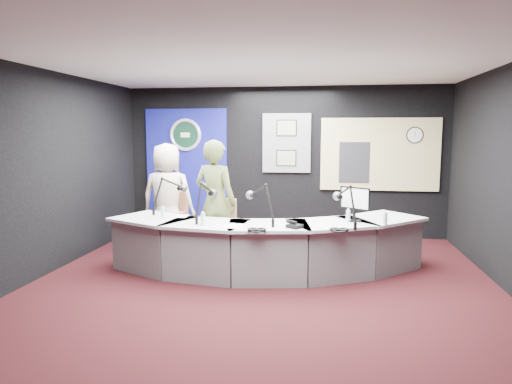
# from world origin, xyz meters

# --- Properties ---
(ground) EXTENTS (6.00, 6.00, 0.00)m
(ground) POSITION_xyz_m (0.00, 0.00, 0.00)
(ground) COLOR black
(ground) RESTS_ON ground
(ceiling) EXTENTS (6.00, 6.00, 0.02)m
(ceiling) POSITION_xyz_m (0.00, 0.00, 2.80)
(ceiling) COLOR silver
(ceiling) RESTS_ON ground
(wall_back) EXTENTS (6.00, 0.02, 2.80)m
(wall_back) POSITION_xyz_m (0.00, 3.00, 1.40)
(wall_back) COLOR black
(wall_back) RESTS_ON ground
(wall_front) EXTENTS (6.00, 0.02, 2.80)m
(wall_front) POSITION_xyz_m (0.00, -3.00, 1.40)
(wall_front) COLOR black
(wall_front) RESTS_ON ground
(wall_left) EXTENTS (0.02, 6.00, 2.80)m
(wall_left) POSITION_xyz_m (-3.00, 0.00, 1.40)
(wall_left) COLOR black
(wall_left) RESTS_ON ground
(broadcast_desk) EXTENTS (4.50, 1.90, 0.75)m
(broadcast_desk) POSITION_xyz_m (-0.05, 0.55, 0.38)
(broadcast_desk) COLOR #B7BABB
(broadcast_desk) RESTS_ON ground
(backdrop_panel) EXTENTS (1.60, 0.05, 2.30)m
(backdrop_panel) POSITION_xyz_m (-1.90, 2.97, 1.25)
(backdrop_panel) COLOR navy
(backdrop_panel) RESTS_ON wall_back
(agency_seal) EXTENTS (0.63, 0.07, 0.63)m
(agency_seal) POSITION_xyz_m (-1.90, 2.93, 1.90)
(agency_seal) COLOR silver
(agency_seal) RESTS_ON backdrop_panel
(seal_center) EXTENTS (0.48, 0.01, 0.48)m
(seal_center) POSITION_xyz_m (-1.90, 2.94, 1.90)
(seal_center) COLOR black
(seal_center) RESTS_ON backdrop_panel
(pinboard) EXTENTS (0.90, 0.04, 1.10)m
(pinboard) POSITION_xyz_m (0.05, 2.97, 1.75)
(pinboard) COLOR slate
(pinboard) RESTS_ON wall_back
(framed_photo_upper) EXTENTS (0.34, 0.02, 0.27)m
(framed_photo_upper) POSITION_xyz_m (0.05, 2.94, 2.03)
(framed_photo_upper) COLOR gray
(framed_photo_upper) RESTS_ON pinboard
(framed_photo_lower) EXTENTS (0.34, 0.02, 0.27)m
(framed_photo_lower) POSITION_xyz_m (0.05, 2.94, 1.47)
(framed_photo_lower) COLOR gray
(framed_photo_lower) RESTS_ON pinboard
(booth_window_frame) EXTENTS (2.12, 0.06, 1.32)m
(booth_window_frame) POSITION_xyz_m (1.75, 2.97, 1.55)
(booth_window_frame) COLOR #CDBE80
(booth_window_frame) RESTS_ON wall_back
(booth_glow) EXTENTS (2.00, 0.02, 1.20)m
(booth_glow) POSITION_xyz_m (1.75, 2.96, 1.55)
(booth_glow) COLOR beige
(booth_glow) RESTS_ON booth_window_frame
(equipment_rack) EXTENTS (0.55, 0.02, 0.75)m
(equipment_rack) POSITION_xyz_m (1.30, 2.94, 1.40)
(equipment_rack) COLOR black
(equipment_rack) RESTS_ON booth_window_frame
(wall_clock) EXTENTS (0.28, 0.01, 0.28)m
(wall_clock) POSITION_xyz_m (2.35, 2.94, 1.90)
(wall_clock) COLOR white
(wall_clock) RESTS_ON booth_window_frame
(armchair_left) EXTENTS (0.68, 0.68, 0.96)m
(armchair_left) POSITION_xyz_m (-1.80, 1.57, 0.48)
(armchair_left) COLOR #B47652
(armchair_left) RESTS_ON ground
(armchair_right) EXTENTS (0.70, 0.70, 1.05)m
(armchair_right) POSITION_xyz_m (-0.82, 0.87, 0.52)
(armchair_right) COLOR #B47652
(armchair_right) RESTS_ON ground
(draped_jacket) EXTENTS (0.51, 0.24, 0.70)m
(draped_jacket) POSITION_xyz_m (-1.89, 1.80, 0.62)
(draped_jacket) COLOR #6C6A5B
(draped_jacket) RESTS_ON armchair_left
(person_man) EXTENTS (0.88, 0.59, 1.78)m
(person_man) POSITION_xyz_m (-1.80, 1.57, 0.89)
(person_man) COLOR beige
(person_man) RESTS_ON ground
(person_woman) EXTENTS (0.78, 0.63, 1.84)m
(person_woman) POSITION_xyz_m (-0.82, 0.87, 0.92)
(person_woman) COLOR #515B2F
(person_woman) RESTS_ON ground
(computer_monitor) EXTENTS (0.35, 0.24, 0.27)m
(computer_monitor) POSITION_xyz_m (1.17, 0.60, 1.07)
(computer_monitor) COLOR black
(computer_monitor) RESTS_ON broadcast_desk
(desk_phone) EXTENTS (0.23, 0.22, 0.04)m
(desk_phone) POSITION_xyz_m (0.41, 0.05, 0.78)
(desk_phone) COLOR black
(desk_phone) RESTS_ON broadcast_desk
(headphones_near) EXTENTS (0.24, 0.24, 0.04)m
(headphones_near) POSITION_xyz_m (0.96, -0.04, 0.77)
(headphones_near) COLOR black
(headphones_near) RESTS_ON broadcast_desk
(headphones_far) EXTENTS (0.21, 0.21, 0.04)m
(headphones_far) POSITION_xyz_m (-0.04, -0.20, 0.77)
(headphones_far) COLOR black
(headphones_far) RESTS_ON broadcast_desk
(paper_stack) EXTENTS (0.21, 0.28, 0.00)m
(paper_stack) POSITION_xyz_m (-1.26, 0.63, 0.75)
(paper_stack) COLOR white
(paper_stack) RESTS_ON broadcast_desk
(notepad) EXTENTS (0.26, 0.33, 0.00)m
(notepad) POSITION_xyz_m (-0.38, 0.05, 0.75)
(notepad) COLOR white
(notepad) RESTS_ON broadcast_desk
(boom_mic_a) EXTENTS (0.41, 0.67, 0.60)m
(boom_mic_a) POSITION_xyz_m (-1.55, 0.93, 1.05)
(boom_mic_a) COLOR black
(boom_mic_a) RESTS_ON broadcast_desk
(boom_mic_b) EXTENTS (0.19, 0.74, 0.60)m
(boom_mic_b) POSITION_xyz_m (-0.84, 0.40, 1.05)
(boom_mic_b) COLOR black
(boom_mic_b) RESTS_ON broadcast_desk
(boom_mic_c) EXTENTS (0.50, 0.61, 0.60)m
(boom_mic_c) POSITION_xyz_m (-0.06, 0.30, 1.05)
(boom_mic_c) COLOR black
(boom_mic_c) RESTS_ON broadcast_desk
(boom_mic_d) EXTENTS (0.33, 0.70, 0.60)m
(boom_mic_d) POSITION_xyz_m (1.05, 0.33, 1.05)
(boom_mic_d) COLOR black
(boom_mic_d) RESTS_ON broadcast_desk
(water_bottles) EXTENTS (3.08, 0.58, 0.18)m
(water_bottles) POSITION_xyz_m (0.05, 0.30, 0.84)
(water_bottles) COLOR silver
(water_bottles) RESTS_ON broadcast_desk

